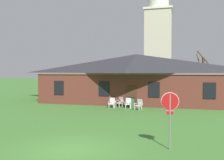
# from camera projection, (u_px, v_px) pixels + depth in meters

# --- Properties ---
(ground_plane) EXTENTS (200.00, 200.00, 0.00)m
(ground_plane) POSITION_uv_depth(u_px,v_px,m) (71.00, 150.00, 11.09)
(ground_plane) COLOR #3D702D
(brick_building) EXTENTS (20.91, 10.40, 5.55)m
(brick_building) POSITION_uv_depth(u_px,v_px,m) (136.00, 77.00, 29.19)
(brick_building) COLOR brown
(brick_building) RESTS_ON ground
(dome_tower) EXTENTS (5.18, 5.18, 20.82)m
(dome_tower) POSITION_uv_depth(u_px,v_px,m) (158.00, 39.00, 46.37)
(dome_tower) COLOR #BCB29E
(dome_tower) RESTS_ON ground
(stop_sign) EXTENTS (0.80, 0.18, 2.59)m
(stop_sign) POSITION_uv_depth(u_px,v_px,m) (170.00, 109.00, 11.07)
(stop_sign) COLOR slate
(stop_sign) RESTS_ON ground
(lawn_chair_by_porch) EXTENTS (0.67, 0.70, 0.96)m
(lawn_chair_by_porch) POSITION_uv_depth(u_px,v_px,m) (112.00, 103.00, 23.85)
(lawn_chair_by_porch) COLOR white
(lawn_chair_by_porch) RESTS_ON ground
(lawn_chair_near_door) EXTENTS (0.84, 0.86, 0.96)m
(lawn_chair_near_door) POSITION_uv_depth(u_px,v_px,m) (120.00, 102.00, 24.44)
(lawn_chair_near_door) COLOR white
(lawn_chair_near_door) RESTS_ON ground
(lawn_chair_left_end) EXTENTS (0.67, 0.70, 0.96)m
(lawn_chair_left_end) POSITION_uv_depth(u_px,v_px,m) (128.00, 103.00, 23.64)
(lawn_chair_left_end) COLOR white
(lawn_chair_left_end) RESTS_ON ground
(lawn_chair_middle) EXTENTS (0.80, 0.84, 0.96)m
(lawn_chair_middle) POSITION_uv_depth(u_px,v_px,m) (139.00, 104.00, 22.55)
(lawn_chair_middle) COLOR silver
(lawn_chair_middle) RESTS_ON ground
(bare_tree_beside_building) EXTENTS (1.52, 1.55, 6.02)m
(bare_tree_beside_building) POSITION_uv_depth(u_px,v_px,m) (203.00, 76.00, 29.80)
(bare_tree_beside_building) COLOR brown
(bare_tree_beside_building) RESTS_ON ground
(trash_bin) EXTENTS (0.56, 0.56, 0.98)m
(trash_bin) POSITION_uv_depth(u_px,v_px,m) (132.00, 102.00, 24.05)
(trash_bin) COLOR #335638
(trash_bin) RESTS_ON ground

